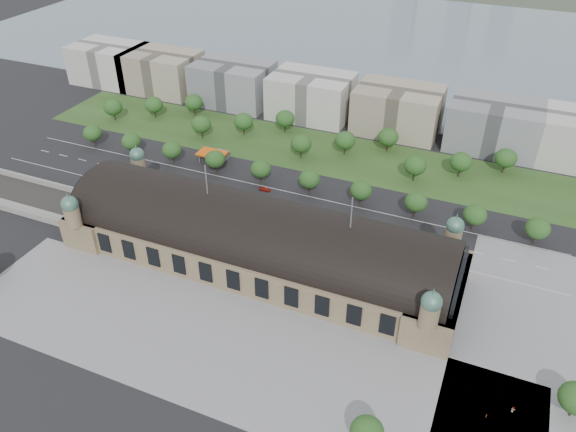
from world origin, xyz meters
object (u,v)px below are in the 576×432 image
at_px(traffic_car_3, 265,189).
at_px(bus_west, 284,214).
at_px(traffic_car_1, 136,170).
at_px(parked_car_2, 159,200).
at_px(parked_car_0, 134,188).
at_px(traffic_car_0, 115,168).
at_px(petrol_station, 217,154).
at_px(traffic_car_6, 458,246).
at_px(parked_car_6, 224,216).
at_px(parked_car_4, 176,198).
at_px(pedestrian_1, 486,416).
at_px(parked_car_3, 203,210).
at_px(pedestrian_5, 512,410).
at_px(pedestrian_2, 514,409).
at_px(traffic_car_4, 337,227).
at_px(bus_mid, 312,219).
at_px(bus_east, 344,233).
at_px(parked_car_1, 123,190).

xyz_separation_m(traffic_car_3, bus_west, (16.55, -16.36, 0.82)).
xyz_separation_m(traffic_car_1, parked_car_2, (25.20, -18.14, -0.17)).
height_order(traffic_car_3, parked_car_0, traffic_car_3).
bearing_deg(traffic_car_0, petrol_station, 130.60).
distance_m(traffic_car_1, traffic_car_6, 152.79).
height_order(traffic_car_0, parked_car_6, parked_car_6).
distance_m(parked_car_4, pedestrian_1, 154.64).
relative_size(traffic_car_3, parked_car_4, 1.38).
height_order(petrol_station, parked_car_3, petrol_station).
distance_m(parked_car_6, pedestrian_5, 132.72).
xyz_separation_m(traffic_car_3, pedestrian_2, (114.75, -80.04, 0.20)).
height_order(parked_car_3, pedestrian_2, pedestrian_2).
xyz_separation_m(traffic_car_4, pedestrian_2, (74.70, -64.91, 0.23)).
bearing_deg(traffic_car_3, pedestrian_5, -129.33).
xyz_separation_m(traffic_car_4, bus_mid, (-11.23, -0.14, 0.95)).
height_order(traffic_car_3, bus_west, bus_west).
height_order(parked_car_0, pedestrian_2, pedestrian_2).
xyz_separation_m(traffic_car_3, bus_east, (44.33, -18.90, 0.87)).
xyz_separation_m(traffic_car_1, traffic_car_3, (64.79, 8.13, -0.03)).
height_order(bus_east, pedestrian_1, bus_east).
distance_m(traffic_car_1, pedestrian_1, 189.09).
relative_size(parked_car_2, parked_car_6, 0.77).
xyz_separation_m(pedestrian_1, pedestrian_5, (6.54, 4.98, 0.12)).
height_order(parked_car_2, parked_car_4, parked_car_4).
xyz_separation_m(traffic_car_4, traffic_car_6, (47.94, 6.09, 0.06)).
bearing_deg(parked_car_3, bus_west, 70.53).
bearing_deg(parked_car_1, traffic_car_0, -168.89).
bearing_deg(traffic_car_0, bus_mid, 93.51).
xyz_separation_m(traffic_car_4, bus_west, (-23.50, -1.24, 0.85)).
distance_m(traffic_car_1, bus_west, 81.77).
bearing_deg(traffic_car_0, traffic_car_1, 106.99).
xyz_separation_m(traffic_car_1, bus_mid, (93.62, -7.14, 0.89)).
height_order(traffic_car_3, pedestrian_2, pedestrian_2).
height_order(traffic_car_1, parked_car_1, traffic_car_1).
relative_size(traffic_car_0, parked_car_1, 0.78).
distance_m(traffic_car_0, parked_car_1, 23.03).
height_order(parked_car_1, bus_mid, bus_mid).
bearing_deg(parked_car_1, traffic_car_4, 60.72).
bearing_deg(traffic_car_4, parked_car_6, -79.01).
bearing_deg(pedestrian_2, bus_mid, 45.83).
bearing_deg(parked_car_2, bus_west, 71.96).
bearing_deg(traffic_car_6, petrol_station, -103.53).
bearing_deg(pedestrian_1, bus_west, 72.51).
bearing_deg(bus_west, traffic_car_0, 86.27).
bearing_deg(parked_car_3, traffic_car_1, -145.65).
bearing_deg(traffic_car_1, parked_car_2, -128.84).
xyz_separation_m(petrol_station, traffic_car_3, (34.56, -18.02, -2.17)).
distance_m(parked_car_0, pedestrian_2, 180.34).
height_order(parked_car_0, parked_car_2, parked_car_0).
relative_size(traffic_car_3, parked_car_1, 1.03).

